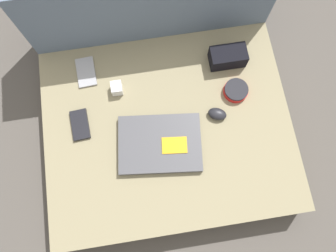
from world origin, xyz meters
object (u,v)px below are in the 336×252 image
at_px(charger_brick, 117,88).
at_px(phone_black, 80,125).
at_px(computer_mouse, 217,114).
at_px(speaker_puck, 236,90).
at_px(phone_silver, 86,72).
at_px(camera_pouch, 228,57).
at_px(laptop, 160,144).

bearing_deg(charger_brick, phone_black, -142.59).
height_order(computer_mouse, phone_black, computer_mouse).
bearing_deg(speaker_puck, phone_black, -176.10).
xyz_separation_m(phone_silver, phone_black, (-0.04, -0.21, 0.00)).
relative_size(speaker_puck, phone_silver, 0.74).
xyz_separation_m(computer_mouse, camera_pouch, (0.08, 0.21, 0.02)).
relative_size(computer_mouse, phone_black, 0.69).
bearing_deg(camera_pouch, phone_black, -163.65).
bearing_deg(phone_black, computer_mouse, -8.34).
relative_size(phone_silver, charger_brick, 2.72).
height_order(laptop, camera_pouch, camera_pouch).
relative_size(phone_black, charger_brick, 2.58).
bearing_deg(phone_black, phone_silver, 75.26).
relative_size(laptop, computer_mouse, 3.91).
xyz_separation_m(computer_mouse, speaker_puck, (0.09, 0.08, -0.00)).
height_order(speaker_puck, charger_brick, charger_brick).
bearing_deg(computer_mouse, phone_silver, 176.69).
bearing_deg(charger_brick, laptop, -61.24).
height_order(speaker_puck, camera_pouch, camera_pouch).
distance_m(phone_silver, phone_black, 0.21).
bearing_deg(phone_black, charger_brick, 33.64).
relative_size(speaker_puck, camera_pouch, 0.68).
bearing_deg(phone_silver, charger_brick, -42.63).
relative_size(laptop, phone_black, 2.70).
distance_m(computer_mouse, phone_silver, 0.53).
bearing_deg(laptop, computer_mouse, 25.44).
height_order(speaker_puck, phone_silver, speaker_puck).
relative_size(laptop, phone_silver, 2.56).
height_order(phone_silver, camera_pouch, camera_pouch).
xyz_separation_m(phone_silver, camera_pouch, (0.55, -0.04, 0.03)).
distance_m(speaker_puck, phone_black, 0.60).
xyz_separation_m(laptop, speaker_puck, (0.31, 0.16, 0.00)).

